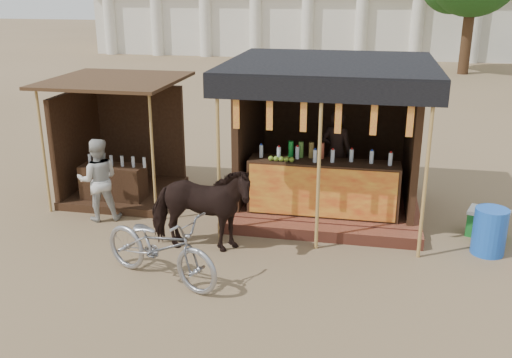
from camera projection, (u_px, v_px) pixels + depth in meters
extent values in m
plane|color=#846B4C|center=(234.00, 289.00, 7.97)|extent=(120.00, 120.00, 0.00)
cube|color=brown|center=(326.00, 200.00, 11.00)|extent=(3.40, 2.80, 0.22)
cube|color=brown|center=(318.00, 232.00, 9.56)|extent=(3.40, 0.35, 0.20)
cube|color=#392314|center=(323.00, 187.00, 9.93)|extent=(2.60, 0.55, 0.95)
cube|color=red|center=(321.00, 193.00, 9.66)|extent=(2.50, 0.02, 0.88)
cube|color=#392314|center=(334.00, 117.00, 11.72)|extent=(3.00, 0.12, 2.50)
cube|color=#392314|center=(250.00, 127.00, 10.84)|extent=(0.12, 2.50, 2.50)
cube|color=#392314|center=(412.00, 135.00, 10.28)|extent=(0.12, 2.50, 2.50)
cube|color=black|center=(331.00, 63.00, 9.96)|extent=(3.60, 3.60, 0.06)
cube|color=black|center=(322.00, 90.00, 8.37)|extent=(3.60, 0.06, 0.36)
cylinder|color=tan|center=(219.00, 161.00, 9.08)|extent=(0.06, 0.06, 2.75)
cylinder|color=tan|center=(319.00, 167.00, 8.78)|extent=(0.06, 0.06, 2.75)
cylinder|color=tan|center=(426.00, 174.00, 8.48)|extent=(0.06, 0.06, 2.75)
cube|color=red|center=(236.00, 111.00, 8.76)|extent=(0.10, 0.02, 0.55)
cube|color=red|center=(270.00, 113.00, 8.66)|extent=(0.10, 0.02, 0.55)
cube|color=red|center=(304.00, 114.00, 8.56)|extent=(0.10, 0.02, 0.55)
cube|color=red|center=(338.00, 115.00, 8.47)|extent=(0.10, 0.02, 0.55)
cube|color=red|center=(374.00, 117.00, 8.37)|extent=(0.10, 0.02, 0.55)
cube|color=red|center=(410.00, 119.00, 8.27)|extent=(0.10, 0.02, 0.55)
imported|color=black|center=(336.00, 153.00, 10.77)|extent=(0.68, 0.53, 1.63)
cube|color=#392314|center=(126.00, 193.00, 11.48)|extent=(2.00, 2.00, 0.15)
cube|color=#392314|center=(141.00, 134.00, 12.04)|extent=(1.90, 0.10, 2.10)
cube|color=#392314|center=(77.00, 143.00, 11.34)|extent=(0.10, 1.90, 2.10)
cube|color=#472D19|center=(115.00, 80.00, 10.65)|extent=(2.40, 2.40, 0.06)
cylinder|color=tan|center=(44.00, 151.00, 10.34)|extent=(0.05, 0.05, 2.35)
cylinder|color=tan|center=(153.00, 158.00, 9.95)|extent=(0.05, 0.05, 2.35)
cube|color=#392314|center=(114.00, 185.00, 10.91)|extent=(1.20, 0.50, 0.80)
imported|color=black|center=(200.00, 209.00, 8.92)|extent=(1.73, 0.86, 1.43)
imported|color=#93949B|center=(160.00, 246.00, 8.07)|extent=(2.14, 1.42, 1.07)
imported|color=#BBBBB5|center=(98.00, 180.00, 10.13)|extent=(0.89, 0.81, 1.51)
cylinder|color=blue|center=(490.00, 231.00, 8.93)|extent=(0.65, 0.65, 0.75)
cube|color=#186F27|center=(487.00, 225.00, 9.62)|extent=(0.72, 0.60, 0.40)
cube|color=white|center=(489.00, 212.00, 9.54)|extent=(0.75, 0.62, 0.06)
cylinder|color=silver|center=(110.00, 24.00, 34.49)|extent=(0.70, 0.70, 3.60)
cylinder|color=silver|center=(157.00, 24.00, 33.93)|extent=(0.70, 0.70, 3.60)
cylinder|color=silver|center=(205.00, 25.00, 33.38)|extent=(0.70, 0.70, 3.60)
cylinder|color=silver|center=(256.00, 26.00, 32.82)|extent=(0.70, 0.70, 3.60)
cylinder|color=silver|center=(307.00, 27.00, 32.26)|extent=(0.70, 0.70, 3.60)
cylinder|color=silver|center=(361.00, 27.00, 31.70)|extent=(0.70, 0.70, 3.60)
cylinder|color=silver|center=(417.00, 28.00, 31.14)|extent=(0.70, 0.70, 3.60)
cylinder|color=silver|center=(474.00, 29.00, 30.58)|extent=(0.70, 0.70, 3.60)
cylinder|color=#382314|center=(467.00, 31.00, 26.62)|extent=(0.50, 0.50, 4.00)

